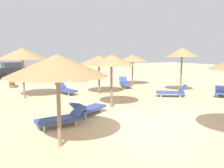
% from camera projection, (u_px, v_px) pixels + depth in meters
% --- Properties ---
extents(ground_plane, '(80.00, 80.00, 0.00)m').
position_uv_depth(ground_plane, '(149.00, 123.00, 8.98)').
color(ground_plane, '#D1B284').
extents(parasol_1, '(2.77, 2.77, 2.58)m').
position_uv_depth(parasol_1, '(99.00, 60.00, 15.01)').
color(parasol_1, '#75604C').
rests_on(parasol_1, ground).
extents(parasol_2, '(2.54, 2.54, 2.59)m').
position_uv_depth(parasol_2, '(133.00, 58.00, 18.93)').
color(parasol_2, '#75604C').
rests_on(parasol_2, ground).
extents(parasol_3, '(2.21, 2.21, 3.12)m').
position_uv_depth(parasol_3, '(182.00, 52.00, 15.36)').
color(parasol_3, '#75604C').
rests_on(parasol_3, ground).
extents(parasol_4, '(2.35, 2.35, 2.69)m').
position_uv_depth(parasol_4, '(111.00, 60.00, 11.24)').
color(parasol_4, '#75604C').
rests_on(parasol_4, ground).
extents(parasol_7, '(2.93, 2.93, 2.75)m').
position_uv_depth(parasol_7, '(57.00, 65.00, 6.44)').
color(parasol_7, '#75604C').
rests_on(parasol_7, ground).
extents(parasol_8, '(2.94, 2.94, 3.06)m').
position_uv_depth(parasol_8, '(22.00, 54.00, 13.52)').
color(parasol_8, '#75604C').
rests_on(parasol_8, ground).
extents(lounger_0, '(1.91, 1.49, 0.81)m').
position_uv_depth(lounger_0, '(222.00, 91.00, 14.29)').
color(lounger_0, '#33478C').
rests_on(lounger_0, ground).
extents(lounger_1, '(1.04, 1.99, 0.69)m').
position_uv_depth(lounger_1, '(66.00, 89.00, 15.14)').
color(lounger_1, '#33478C').
rests_on(lounger_1, ground).
extents(lounger_2, '(1.17, 1.96, 0.80)m').
position_uv_depth(lounger_2, '(125.00, 83.00, 17.96)').
color(lounger_2, '#33478C').
rests_on(lounger_2, ground).
extents(lounger_3, '(1.89, 1.57, 0.80)m').
position_uv_depth(lounger_3, '(172.00, 92.00, 14.18)').
color(lounger_3, '#33478C').
rests_on(lounger_3, ground).
extents(lounger_4, '(1.95, 1.48, 0.74)m').
position_uv_depth(lounger_4, '(88.00, 109.00, 9.99)').
color(lounger_4, '#33478C').
rests_on(lounger_4, ground).
extents(lounger_7, '(1.90, 0.70, 0.74)m').
position_uv_depth(lounger_7, '(62.00, 118.00, 8.55)').
color(lounger_7, '#33478C').
rests_on(lounger_7, ground).
extents(bench_0, '(1.50, 0.41, 0.49)m').
position_uv_depth(bench_0, '(79.00, 78.00, 21.39)').
color(bench_0, brown).
rests_on(bench_0, ground).
extents(bench_1, '(0.62, 1.54, 0.49)m').
position_uv_depth(bench_1, '(12.00, 83.00, 18.12)').
color(bench_1, brown).
rests_on(bench_1, ground).
extents(parked_car, '(4.23, 2.53, 1.72)m').
position_uv_depth(parked_car, '(14.00, 70.00, 24.72)').
color(parked_car, black).
rests_on(parked_car, ground).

